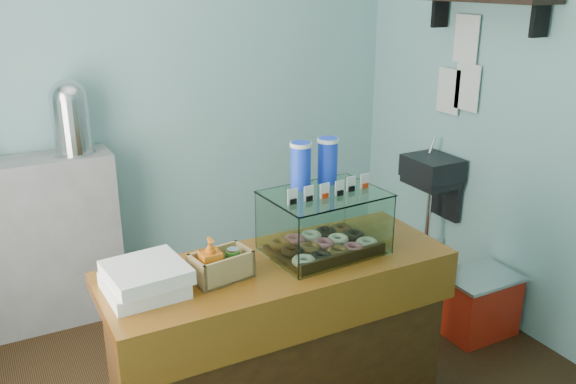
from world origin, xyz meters
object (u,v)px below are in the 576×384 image
counter (279,346)px  coffee_urn (70,115)px  display_case (322,217)px  red_cooler (478,303)px

counter → coffee_urn: bearing=111.2°
display_case → coffee_urn: (-0.85, 1.52, 0.28)m
display_case → red_cooler: 1.51m
display_case → coffee_urn: 1.77m
counter → display_case: 0.65m
display_case → red_cooler: display_case is taller
red_cooler → coffee_urn: bearing=146.5°
counter → red_cooler: 1.52m
display_case → coffee_urn: coffee_urn is taller
counter → coffee_urn: size_ratio=3.50×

